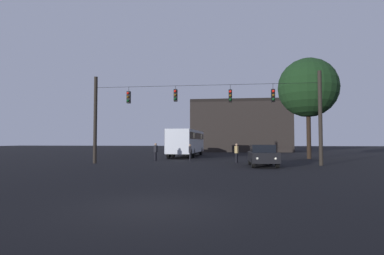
{
  "coord_description": "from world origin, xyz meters",
  "views": [
    {
      "loc": [
        2.11,
        -8.09,
        1.77
      ],
      "look_at": [
        -1.43,
        20.15,
        3.05
      ],
      "focal_mm": 28.68,
      "sensor_mm": 36.0,
      "label": 1
    }
  ],
  "objects_px": {
    "city_bus": "(187,140)",
    "pedestrian_crossing_center": "(156,151)",
    "car_far_left": "(192,148)",
    "pedestrian_crossing_right": "(190,152)",
    "tree_left_silhouette": "(308,88)",
    "pedestrian_crossing_left": "(237,152)",
    "car_near_right": "(262,155)"
  },
  "relations": [
    {
      "from": "car_near_right",
      "to": "pedestrian_crossing_center",
      "type": "distance_m",
      "value": 10.03
    },
    {
      "from": "city_bus",
      "to": "pedestrian_crossing_center",
      "type": "bearing_deg",
      "value": -101.69
    },
    {
      "from": "city_bus",
      "to": "pedestrian_crossing_right",
      "type": "bearing_deg",
      "value": -79.63
    },
    {
      "from": "city_bus",
      "to": "car_far_left",
      "type": "bearing_deg",
      "value": 93.97
    },
    {
      "from": "pedestrian_crossing_left",
      "to": "car_near_right",
      "type": "bearing_deg",
      "value": -62.55
    },
    {
      "from": "car_near_right",
      "to": "pedestrian_crossing_left",
      "type": "height_order",
      "value": "pedestrian_crossing_left"
    },
    {
      "from": "car_far_left",
      "to": "pedestrian_crossing_right",
      "type": "relative_size",
      "value": 2.95
    },
    {
      "from": "tree_left_silhouette",
      "to": "pedestrian_crossing_left",
      "type": "bearing_deg",
      "value": -138.75
    },
    {
      "from": "city_bus",
      "to": "pedestrian_crossing_left",
      "type": "height_order",
      "value": "city_bus"
    },
    {
      "from": "car_near_right",
      "to": "pedestrian_crossing_center",
      "type": "relative_size",
      "value": 2.71
    },
    {
      "from": "city_bus",
      "to": "car_far_left",
      "type": "distance_m",
      "value": 9.74
    },
    {
      "from": "city_bus",
      "to": "pedestrian_crossing_center",
      "type": "relative_size",
      "value": 6.9
    },
    {
      "from": "car_far_left",
      "to": "pedestrian_crossing_right",
      "type": "distance_m",
      "value": 17.33
    },
    {
      "from": "city_bus",
      "to": "tree_left_silhouette",
      "type": "bearing_deg",
      "value": -12.34
    },
    {
      "from": "city_bus",
      "to": "pedestrian_crossing_center",
      "type": "height_order",
      "value": "city_bus"
    },
    {
      "from": "city_bus",
      "to": "pedestrian_crossing_right",
      "type": "relative_size",
      "value": 7.36
    },
    {
      "from": "pedestrian_crossing_right",
      "to": "car_near_right",
      "type": "bearing_deg",
      "value": -40.91
    },
    {
      "from": "pedestrian_crossing_center",
      "to": "pedestrian_crossing_right",
      "type": "xyz_separation_m",
      "value": [
        3.05,
        0.51,
        -0.06
      ]
    },
    {
      "from": "pedestrian_crossing_left",
      "to": "pedestrian_crossing_right",
      "type": "xyz_separation_m",
      "value": [
        -4.12,
        1.71,
        -0.05
      ]
    },
    {
      "from": "car_near_right",
      "to": "pedestrian_crossing_right",
      "type": "xyz_separation_m",
      "value": [
        -5.87,
        5.09,
        0.04
      ]
    },
    {
      "from": "city_bus",
      "to": "tree_left_silhouette",
      "type": "height_order",
      "value": "tree_left_silhouette"
    },
    {
      "from": "car_far_left",
      "to": "pedestrian_crossing_right",
      "type": "height_order",
      "value": "car_far_left"
    },
    {
      "from": "car_far_left",
      "to": "pedestrian_crossing_right",
      "type": "bearing_deg",
      "value": -83.2
    },
    {
      "from": "city_bus",
      "to": "pedestrian_crossing_right",
      "type": "distance_m",
      "value": 7.74
    },
    {
      "from": "pedestrian_crossing_left",
      "to": "pedestrian_crossing_center",
      "type": "bearing_deg",
      "value": 170.47
    },
    {
      "from": "car_far_left",
      "to": "tree_left_silhouette",
      "type": "bearing_deg",
      "value": -42.67
    },
    {
      "from": "pedestrian_crossing_left",
      "to": "pedestrian_crossing_right",
      "type": "distance_m",
      "value": 4.46
    },
    {
      "from": "pedestrian_crossing_left",
      "to": "tree_left_silhouette",
      "type": "height_order",
      "value": "tree_left_silhouette"
    },
    {
      "from": "pedestrian_crossing_center",
      "to": "tree_left_silhouette",
      "type": "xyz_separation_m",
      "value": [
        14.52,
        5.25,
        6.29
      ]
    },
    {
      "from": "car_far_left",
      "to": "pedestrian_crossing_right",
      "type": "xyz_separation_m",
      "value": [
        2.05,
        -17.21,
        0.04
      ]
    },
    {
      "from": "city_bus",
      "to": "car_near_right",
      "type": "xyz_separation_m",
      "value": [
        7.26,
        -12.64,
        -1.07
      ]
    },
    {
      "from": "pedestrian_crossing_left",
      "to": "pedestrian_crossing_center",
      "type": "distance_m",
      "value": 7.27
    }
  ]
}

